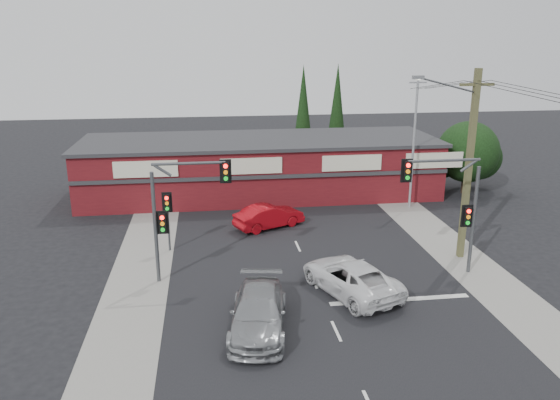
{
  "coord_description": "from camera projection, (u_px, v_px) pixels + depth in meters",
  "views": [
    {
      "loc": [
        -4.91,
        -23.0,
        11.44
      ],
      "look_at": [
        -1.38,
        3.0,
        3.61
      ],
      "focal_mm": 35.0,
      "sensor_mm": 36.0,
      "label": 1
    }
  ],
  "objects": [
    {
      "name": "red_sedan",
      "position": [
        269.0,
        216.0,
        34.04
      ],
      "size": [
        4.67,
        3.31,
        1.46
      ],
      "primitive_type": "imported",
      "rotation": [
        0.0,
        0.0,
        2.02
      ],
      "color": "#A40A12",
      "rests_on": "ground"
    },
    {
      "name": "conifer_near",
      "position": [
        303.0,
        109.0,
        47.42
      ],
      "size": [
        1.8,
        1.8,
        9.25
      ],
      "color": "#2D2116",
      "rests_on": "ground"
    },
    {
      "name": "power_lines",
      "position": [
        541.0,
        100.0,
        21.91
      ],
      "size": [
        2.01,
        29.0,
        1.22
      ],
      "color": "black",
      "rests_on": "ground"
    },
    {
      "name": "traffic_mast_left",
      "position": [
        177.0,
        204.0,
        25.7
      ],
      "size": [
        3.77,
        0.27,
        5.97
      ],
      "color": "#47494C",
      "rests_on": "ground"
    },
    {
      "name": "steel_pole",
      "position": [
        414.0,
        141.0,
        36.95
      ],
      "size": [
        1.2,
        0.16,
        9.0
      ],
      "color": "gray",
      "rests_on": "ground"
    },
    {
      "name": "verge_left",
      "position": [
        144.0,
        258.0,
        29.4
      ],
      "size": [
        3.0,
        70.0,
        0.02
      ],
      "primitive_type": "cube",
      "color": "gray",
      "rests_on": "ground"
    },
    {
      "name": "utility_pole",
      "position": [
        467.0,
        160.0,
        28.12
      ],
      "size": [
        4.38,
        0.59,
        10.0
      ],
      "color": "brown",
      "rests_on": "ground"
    },
    {
      "name": "tree_cluster",
      "position": [
        467.0,
        155.0,
        41.47
      ],
      "size": [
        5.9,
        5.1,
        5.5
      ],
      "color": "#2D2116",
      "rests_on": "ground"
    },
    {
      "name": "road_strip",
      "position": [
        300.0,
        251.0,
        30.49
      ],
      "size": [
        14.0,
        70.0,
        0.01
      ],
      "primitive_type": "cube",
      "color": "black",
      "rests_on": "ground"
    },
    {
      "name": "stop_line",
      "position": [
        400.0,
        300.0,
        24.77
      ],
      "size": [
        6.5,
        0.35,
        0.01
      ],
      "primitive_type": "cube",
      "color": "silver",
      "rests_on": "ground"
    },
    {
      "name": "pedestal_signal",
      "position": [
        167.0,
        210.0,
        29.84
      ],
      "size": [
        0.55,
        0.27,
        3.38
      ],
      "color": "#47494C",
      "rests_on": "ground"
    },
    {
      "name": "ground",
      "position": [
        318.0,
        290.0,
        25.75
      ],
      "size": [
        120.0,
        120.0,
        0.0
      ],
      "primitive_type": "plane",
      "color": "black",
      "rests_on": "ground"
    },
    {
      "name": "conifer_far",
      "position": [
        337.0,
        106.0,
        49.77
      ],
      "size": [
        1.8,
        1.8,
        9.25
      ],
      "color": "#2D2116",
      "rests_on": "ground"
    },
    {
      "name": "white_suv",
      "position": [
        351.0,
        277.0,
        25.31
      ],
      "size": [
        4.41,
        6.12,
        1.55
      ],
      "primitive_type": "imported",
      "rotation": [
        0.0,
        0.0,
        3.51
      ],
      "color": "silver",
      "rests_on": "ground"
    },
    {
      "name": "shop_building",
      "position": [
        260.0,
        166.0,
        41.14
      ],
      "size": [
        27.3,
        8.4,
        4.22
      ],
      "color": "#521016",
      "rests_on": "ground"
    },
    {
      "name": "verge_right",
      "position": [
        444.0,
        243.0,
        31.59
      ],
      "size": [
        3.0,
        70.0,
        0.02
      ],
      "primitive_type": "cube",
      "color": "gray",
      "rests_on": "ground"
    },
    {
      "name": "lane_dashes",
      "position": [
        305.0,
        262.0,
        28.86
      ],
      "size": [
        0.12,
        44.16,
        0.01
      ],
      "color": "silver",
      "rests_on": "ground"
    },
    {
      "name": "silver_suv",
      "position": [
        258.0,
        312.0,
        22.04
      ],
      "size": [
        3.01,
        5.69,
        1.57
      ],
      "primitive_type": "imported",
      "rotation": [
        0.0,
        0.0,
        -0.15
      ],
      "color": "#949699",
      "rests_on": "ground"
    },
    {
      "name": "traffic_mast_right",
      "position": [
        454.0,
        198.0,
        26.45
      ],
      "size": [
        3.96,
        0.27,
        5.97
      ],
      "color": "#47494C",
      "rests_on": "ground"
    }
  ]
}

